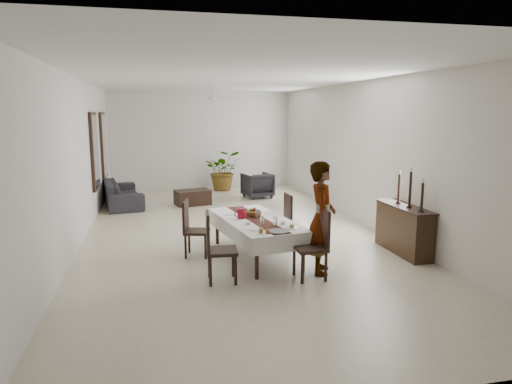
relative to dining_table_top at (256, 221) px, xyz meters
name	(u,v)px	position (x,y,z in m)	size (l,w,h in m)	color
floor	(232,232)	(-0.12, 1.79, -0.65)	(6.00, 12.00, 0.00)	beige
ceiling	(231,78)	(-0.12, 1.79, 2.55)	(6.00, 12.00, 0.02)	white
wall_back	(201,140)	(-0.12, 7.79, 0.95)	(6.00, 0.02, 3.20)	silver
wall_front	(354,226)	(-0.12, -4.21, 0.95)	(6.00, 0.02, 3.20)	silver
wall_left	(79,160)	(-3.12, 1.79, 0.95)	(0.02, 12.00, 3.20)	silver
wall_right	(365,154)	(2.88, 1.79, 0.95)	(0.02, 12.00, 3.20)	silver
dining_table_top	(256,221)	(0.00, 0.00, 0.00)	(0.90, 2.16, 0.04)	black
table_leg_fl	(257,259)	(-0.23, -1.07, -0.34)	(0.06, 0.06, 0.63)	black
table_leg_fr	(303,253)	(0.55, -0.95, -0.34)	(0.06, 0.06, 0.63)	black
table_leg_bl	(217,228)	(-0.55, 0.95, -0.34)	(0.06, 0.06, 0.63)	black
table_leg_br	(255,224)	(0.23, 1.07, -0.34)	(0.06, 0.06, 0.63)	black
tablecloth_top	(256,219)	(0.00, 0.00, 0.03)	(1.06, 2.32, 0.01)	white
tablecloth_drape_left	(227,229)	(-0.52, -0.08, -0.10)	(0.01, 2.32, 0.27)	white
tablecloth_drape_right	(283,224)	(0.52, 0.08, -0.10)	(0.01, 2.32, 0.27)	white
tablecloth_drape_near	(284,244)	(0.18, -1.14, -0.10)	(1.06, 0.01, 0.27)	white
tablecloth_drape_far	(234,213)	(-0.18, 1.14, -0.10)	(1.06, 0.01, 0.27)	white
table_runner	(256,219)	(0.00, 0.00, 0.03)	(0.31, 2.25, 0.00)	#522417
red_pitcher	(241,213)	(-0.24, 0.10, 0.12)	(0.13, 0.13, 0.18)	maroon
pitcher_handle	(237,214)	(-0.32, 0.08, 0.12)	(0.11, 0.11, 0.02)	maroon
wine_glass_near	(275,221)	(0.20, -0.56, 0.11)	(0.06, 0.06, 0.15)	silver
wine_glass_mid	(262,221)	(-0.01, -0.50, 0.11)	(0.06, 0.06, 0.15)	white
wine_glass_far	(257,214)	(0.04, 0.05, 0.11)	(0.06, 0.06, 0.15)	silver
teacup_right	(283,223)	(0.35, -0.49, 0.06)	(0.08, 0.08, 0.05)	silver
saucer_right	(283,224)	(0.35, -0.49, 0.04)	(0.13, 0.13, 0.01)	white
teacup_left	(248,223)	(-0.22, -0.35, 0.06)	(0.08, 0.08, 0.05)	white
saucer_left	(248,224)	(-0.22, -0.35, 0.04)	(0.13, 0.13, 0.01)	silver
plate_near_right	(292,228)	(0.42, -0.75, 0.04)	(0.22, 0.22, 0.01)	white
bread_near_right	(292,226)	(0.42, -0.75, 0.06)	(0.08, 0.08, 0.08)	tan
plate_near_left	(256,229)	(-0.16, -0.71, 0.04)	(0.22, 0.22, 0.01)	white
plate_far_left	(231,214)	(-0.36, 0.44, 0.04)	(0.22, 0.22, 0.01)	white
serving_tray	(278,231)	(0.15, -0.93, 0.04)	(0.32, 0.32, 0.02)	#414247
jam_jar_a	(267,231)	(-0.04, -0.99, 0.07)	(0.06, 0.06, 0.07)	brown
jam_jar_b	(261,231)	(-0.14, -0.95, 0.07)	(0.06, 0.06, 0.07)	#845913
jam_jar_c	(261,230)	(-0.11, -0.86, 0.07)	(0.06, 0.06, 0.07)	#855813
fruit_basket	(254,214)	(0.01, 0.23, 0.08)	(0.27, 0.27, 0.09)	brown
fruit_red	(255,210)	(0.03, 0.25, 0.14)	(0.08, 0.08, 0.08)	maroon
fruit_green	(251,210)	(-0.03, 0.25, 0.14)	(0.07, 0.07, 0.07)	olive
chair_right_near_seat	(310,248)	(0.57, -1.22, -0.17)	(0.46, 0.46, 0.05)	black
chair_right_near_leg_fl	(326,267)	(0.76, -1.40, -0.43)	(0.05, 0.05, 0.45)	black
chair_right_near_leg_fr	(317,260)	(0.75, -1.03, -0.43)	(0.05, 0.05, 0.45)	black
chair_right_near_leg_bl	(302,269)	(0.39, -1.41, -0.43)	(0.05, 0.05, 0.45)	black
chair_right_near_leg_br	(294,261)	(0.38, -1.04, -0.43)	(0.05, 0.05, 0.45)	black
chair_right_near_back	(323,228)	(0.78, -1.21, 0.14)	(0.46, 0.04, 0.58)	black
chair_right_far_seat	(278,225)	(0.51, 0.41, -0.20)	(0.43, 0.43, 0.05)	black
chair_right_far_leg_fl	(290,239)	(0.69, 0.24, -0.44)	(0.04, 0.04, 0.43)	black
chair_right_far_leg_fr	(284,234)	(0.68, 0.59, -0.44)	(0.04, 0.04, 0.43)	black
chair_right_far_leg_bl	(271,240)	(0.33, 0.23, -0.44)	(0.04, 0.04, 0.43)	black
chair_right_far_leg_br	(266,235)	(0.33, 0.59, -0.44)	(0.04, 0.04, 0.43)	black
chair_right_far_back	(288,209)	(0.71, 0.42, 0.10)	(0.43, 0.04, 0.55)	black
chair_left_near_seat	(222,251)	(-0.76, -1.05, -0.18)	(0.45, 0.45, 0.05)	black
chair_left_near_leg_fl	(209,264)	(-0.93, -0.85, -0.43)	(0.05, 0.05, 0.45)	black
chair_left_near_leg_fr	(210,272)	(-0.95, -1.22, -0.43)	(0.05, 0.05, 0.45)	black
chair_left_near_leg_bl	(233,263)	(-0.56, -0.88, -0.43)	(0.05, 0.05, 0.45)	black
chair_left_near_leg_br	(236,271)	(-0.59, -1.25, -0.43)	(0.05, 0.05, 0.45)	black
chair_left_near_back	(208,232)	(-0.96, -1.04, 0.13)	(0.45, 0.04, 0.57)	black
chair_left_far_seat	(197,232)	(-1.01, 0.28, -0.21)	(0.42, 0.42, 0.05)	black
chair_left_far_leg_fl	(189,242)	(-1.13, 0.49, -0.44)	(0.04, 0.04, 0.42)	black
chair_left_far_leg_fr	(186,247)	(-1.22, 0.16, -0.44)	(0.04, 0.04, 0.42)	black
chair_left_far_leg_bl	(208,242)	(-0.79, 0.41, -0.44)	(0.04, 0.04, 0.42)	black
chair_left_far_leg_br	(205,247)	(-0.88, 0.07, -0.44)	(0.04, 0.04, 0.42)	black
chair_left_far_back	(186,216)	(-1.19, 0.33, 0.08)	(0.42, 0.04, 0.54)	black
woman	(322,218)	(0.84, -0.99, 0.24)	(0.65, 0.43, 1.78)	gray
sideboard_body	(403,230)	(2.66, -0.35, -0.23)	(0.37, 1.40, 0.84)	black
sideboard_top	(405,207)	(2.66, -0.35, 0.20)	(0.41, 1.45, 0.03)	black
candlestick_near_base	(421,211)	(2.66, -0.86, 0.23)	(0.09, 0.09, 0.03)	black
candlestick_near_shaft	(422,197)	(2.66, -0.86, 0.48)	(0.05, 0.05, 0.47)	black
candlestick_near_candle	(423,181)	(2.66, -0.86, 0.75)	(0.03, 0.03, 0.07)	#EBE9CC
candlestick_mid_base	(409,207)	(2.66, -0.49, 0.23)	(0.09, 0.09, 0.03)	black
candlestick_mid_shaft	(410,189)	(2.66, -0.49, 0.55)	(0.05, 0.05, 0.61)	black
candlestick_mid_candle	(411,170)	(2.66, -0.49, 0.89)	(0.03, 0.03, 0.07)	silver
candlestick_far_base	(398,203)	(2.66, -0.11, 0.23)	(0.09, 0.09, 0.03)	black
candlestick_far_shaft	(399,188)	(2.66, -0.11, 0.50)	(0.05, 0.05, 0.51)	black
candlestick_far_candle	(400,172)	(2.66, -0.11, 0.79)	(0.03, 0.03, 0.07)	#EFE5CF
sofa	(123,193)	(-2.57, 5.25, -0.32)	(2.30, 0.90, 0.67)	#2C282E
armchair	(257,185)	(1.29, 5.57, -0.28)	(0.79, 0.81, 0.74)	#242227
coffee_table	(193,197)	(-0.70, 4.90, -0.45)	(0.92, 0.61, 0.41)	black
potted_plant	(224,170)	(0.51, 7.11, 0.00)	(1.18, 1.02, 1.31)	#2F5923
mirror_frame_near	(95,151)	(-3.08, 3.99, 0.95)	(0.06, 1.05, 1.85)	black
mirror_glass_near	(96,151)	(-3.05, 3.99, 0.95)	(0.01, 0.90, 1.70)	white
mirror_frame_far	(104,145)	(-3.08, 6.09, 0.95)	(0.06, 1.05, 1.85)	black
mirror_glass_far	(105,145)	(-3.05, 6.09, 0.95)	(0.01, 0.90, 1.70)	white
fan_rod	(212,90)	(-0.12, 4.79, 2.45)	(0.04, 0.04, 0.20)	silver
fan_hub	(212,98)	(-0.12, 4.79, 2.25)	(0.16, 0.16, 0.08)	silver
fan_blade_n	(210,98)	(-0.12, 5.14, 2.25)	(0.10, 0.55, 0.01)	silver
fan_blade_s	(214,97)	(-0.12, 4.44, 2.25)	(0.10, 0.55, 0.01)	white
fan_blade_e	(225,98)	(0.23, 4.79, 2.25)	(0.55, 0.10, 0.01)	silver
fan_blade_w	(199,98)	(-0.47, 4.79, 2.25)	(0.55, 0.10, 0.01)	white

